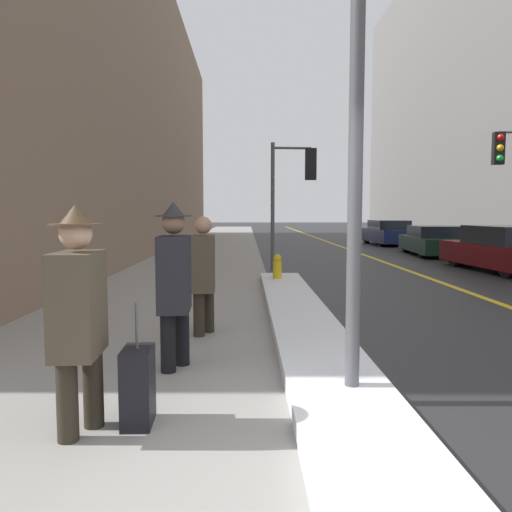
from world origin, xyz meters
TOP-DOWN VIEW (x-y plane):
  - sidewalk_slab at (-2.00, 15.00)m, footprint 4.00×80.00m
  - road_centre_stripe at (4.00, 15.00)m, footprint 0.16×80.00m
  - snow_bank_curb at (0.27, 4.49)m, footprint 0.90×9.98m
  - building_facade_left at (-7.00, 20.00)m, footprint 6.00×36.00m
  - lamp_post at (0.37, 1.56)m, footprint 0.28×0.28m
  - traffic_light_near at (0.91, 11.90)m, footprint 1.31×0.35m
  - pedestrian_in_fedora at (-1.73, 1.00)m, footprint 0.36×0.53m
  - pedestrian_trailing at (-1.26, 2.52)m, footprint 0.37×0.54m
  - pedestrian_nearside at (-1.09, 3.98)m, footprint 0.32×0.52m
  - parked_car_maroon at (6.65, 10.99)m, footprint 2.08×4.49m
  - parked_car_dark_green at (6.68, 16.37)m, footprint 2.20×4.46m
  - parked_car_navy at (6.64, 22.55)m, footprint 1.85×4.26m
  - rolling_suitcase at (-1.35, 1.15)m, footprint 0.24×0.37m
  - fire_hydrant at (0.16, 8.46)m, footprint 0.20×0.20m

SIDE VIEW (x-z plane):
  - road_centre_stripe at x=4.00m, z-range 0.00..0.00m
  - sidewalk_slab at x=-2.00m, z-range 0.00..0.01m
  - snow_bank_curb at x=0.27m, z-range 0.00..0.16m
  - rolling_suitcase at x=-1.35m, z-range -0.17..0.78m
  - fire_hydrant at x=0.16m, z-range 0.00..0.70m
  - parked_car_dark_green at x=6.68m, z-range -0.03..1.10m
  - parked_car_navy at x=6.64m, z-range -0.03..1.21m
  - parked_car_maroon at x=6.65m, z-range -0.04..1.22m
  - pedestrian_nearside at x=-1.09m, z-range 0.09..1.66m
  - pedestrian_in_fedora at x=-1.73m, z-range 0.08..1.75m
  - pedestrian_trailing at x=-1.26m, z-range 0.08..1.81m
  - traffic_light_near at x=0.91m, z-range 0.80..4.41m
  - lamp_post at x=0.37m, z-range 0.48..5.29m
  - building_facade_left at x=-7.00m, z-range 0.00..12.11m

